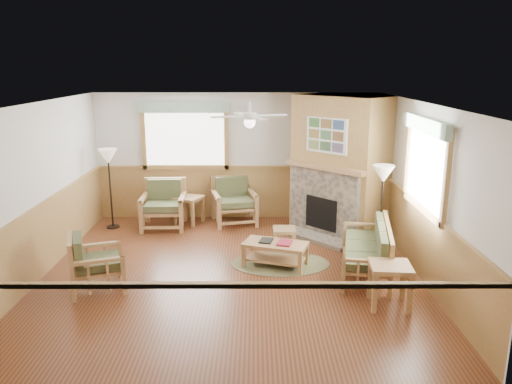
{
  "coord_description": "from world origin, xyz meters",
  "views": [
    {
      "loc": [
        0.39,
        -7.55,
        3.26
      ],
      "look_at": [
        0.4,
        0.7,
        1.15
      ],
      "focal_mm": 35.0,
      "sensor_mm": 36.0,
      "label": 1
    }
  ],
  "objects_px": {
    "end_table_chairs": "(189,210)",
    "floor_lamp_left": "(110,189)",
    "sofa": "(365,249)",
    "end_table_sofa": "(389,285)",
    "coffee_table": "(275,254)",
    "armchair_back_right": "(234,201)",
    "footstool": "(284,237)",
    "floor_lamp_right": "(381,211)",
    "armchair_back_left": "(163,205)",
    "armchair_left": "(97,262)"
  },
  "relations": [
    {
      "from": "sofa",
      "to": "coffee_table",
      "type": "bearing_deg",
      "value": -90.25
    },
    {
      "from": "footstool",
      "to": "floor_lamp_right",
      "type": "bearing_deg",
      "value": -15.96
    },
    {
      "from": "armchair_left",
      "to": "floor_lamp_right",
      "type": "distance_m",
      "value": 4.71
    },
    {
      "from": "end_table_sofa",
      "to": "floor_lamp_right",
      "type": "distance_m",
      "value": 1.96
    },
    {
      "from": "armchair_back_left",
      "to": "coffee_table",
      "type": "bearing_deg",
      "value": -45.05
    },
    {
      "from": "sofa",
      "to": "end_table_sofa",
      "type": "bearing_deg",
      "value": 15.23
    },
    {
      "from": "armchair_back_right",
      "to": "floor_lamp_left",
      "type": "height_order",
      "value": "floor_lamp_left"
    },
    {
      "from": "armchair_left",
      "to": "floor_lamp_left",
      "type": "bearing_deg",
      "value": -8.06
    },
    {
      "from": "floor_lamp_right",
      "to": "armchair_back_left",
      "type": "bearing_deg",
      "value": 158.49
    },
    {
      "from": "armchair_back_right",
      "to": "end_table_sofa",
      "type": "height_order",
      "value": "armchair_back_right"
    },
    {
      "from": "armchair_back_right",
      "to": "floor_lamp_right",
      "type": "distance_m",
      "value": 3.24
    },
    {
      "from": "armchair_left",
      "to": "armchair_back_left",
      "type": "bearing_deg",
      "value": -28.74
    },
    {
      "from": "sofa",
      "to": "floor_lamp_left",
      "type": "relative_size",
      "value": 1.08
    },
    {
      "from": "armchair_left",
      "to": "end_table_sofa",
      "type": "distance_m",
      "value": 4.24
    },
    {
      "from": "floor_lamp_right",
      "to": "end_table_chairs",
      "type": "bearing_deg",
      "value": 152.04
    },
    {
      "from": "armchair_back_left",
      "to": "floor_lamp_left",
      "type": "distance_m",
      "value": 1.11
    },
    {
      "from": "end_table_chairs",
      "to": "floor_lamp_left",
      "type": "bearing_deg",
      "value": -169.01
    },
    {
      "from": "footstool",
      "to": "floor_lamp_left",
      "type": "height_order",
      "value": "floor_lamp_left"
    },
    {
      "from": "footstool",
      "to": "coffee_table",
      "type": "bearing_deg",
      "value": -102.39
    },
    {
      "from": "coffee_table",
      "to": "floor_lamp_left",
      "type": "xyz_separation_m",
      "value": [
        -3.27,
        2.05,
        0.62
      ]
    },
    {
      "from": "end_table_chairs",
      "to": "armchair_back_left",
      "type": "bearing_deg",
      "value": -147.87
    },
    {
      "from": "coffee_table",
      "to": "end_table_sofa",
      "type": "xyz_separation_m",
      "value": [
        1.52,
        -1.41,
        0.1
      ]
    },
    {
      "from": "armchair_back_left",
      "to": "footstool",
      "type": "height_order",
      "value": "armchair_back_left"
    },
    {
      "from": "armchair_left",
      "to": "floor_lamp_left",
      "type": "height_order",
      "value": "floor_lamp_left"
    },
    {
      "from": "armchair_left",
      "to": "floor_lamp_right",
      "type": "height_order",
      "value": "floor_lamp_right"
    },
    {
      "from": "end_table_chairs",
      "to": "floor_lamp_left",
      "type": "distance_m",
      "value": 1.65
    },
    {
      "from": "sofa",
      "to": "armchair_left",
      "type": "height_order",
      "value": "armchair_left"
    },
    {
      "from": "armchair_left",
      "to": "end_table_chairs",
      "type": "xyz_separation_m",
      "value": [
        0.95,
        3.2,
        -0.14
      ]
    },
    {
      "from": "floor_lamp_left",
      "to": "armchair_back_right",
      "type": "bearing_deg",
      "value": 6.81
    },
    {
      "from": "sofa",
      "to": "footstool",
      "type": "distance_m",
      "value": 1.73
    },
    {
      "from": "armchair_back_left",
      "to": "end_table_chairs",
      "type": "xyz_separation_m",
      "value": [
        0.48,
        0.3,
        -0.19
      ]
    },
    {
      "from": "floor_lamp_left",
      "to": "floor_lamp_right",
      "type": "height_order",
      "value": "floor_lamp_left"
    },
    {
      "from": "end_table_sofa",
      "to": "end_table_chairs",
      "type": "bearing_deg",
      "value": 130.85
    },
    {
      "from": "armchair_back_right",
      "to": "floor_lamp_left",
      "type": "distance_m",
      "value": 2.54
    },
    {
      "from": "armchair_back_right",
      "to": "end_table_sofa",
      "type": "distance_m",
      "value": 4.41
    },
    {
      "from": "coffee_table",
      "to": "footstool",
      "type": "distance_m",
      "value": 0.94
    },
    {
      "from": "armchair_left",
      "to": "coffee_table",
      "type": "relative_size",
      "value": 0.82
    },
    {
      "from": "footstool",
      "to": "floor_lamp_left",
      "type": "distance_m",
      "value": 3.71
    },
    {
      "from": "sofa",
      "to": "armchair_back_left",
      "type": "xyz_separation_m",
      "value": [
        -3.64,
        2.32,
        0.08
      ]
    },
    {
      "from": "end_table_chairs",
      "to": "end_table_sofa",
      "type": "relative_size",
      "value": 0.94
    },
    {
      "from": "armchair_back_left",
      "to": "armchair_left",
      "type": "xyz_separation_m",
      "value": [
        -0.47,
        -2.9,
        -0.06
      ]
    },
    {
      "from": "armchair_back_left",
      "to": "armchair_back_right",
      "type": "xyz_separation_m",
      "value": [
        1.44,
        0.3,
        -0.01
      ]
    },
    {
      "from": "sofa",
      "to": "coffee_table",
      "type": "distance_m",
      "value": 1.47
    },
    {
      "from": "end_table_chairs",
      "to": "footstool",
      "type": "height_order",
      "value": "end_table_chairs"
    },
    {
      "from": "end_table_sofa",
      "to": "armchair_back_left",
      "type": "bearing_deg",
      "value": 137.14
    },
    {
      "from": "end_table_chairs",
      "to": "footstool",
      "type": "relative_size",
      "value": 1.42
    },
    {
      "from": "end_table_chairs",
      "to": "end_table_sofa",
      "type": "xyz_separation_m",
      "value": [
        3.25,
        -3.76,
        0.02
      ]
    },
    {
      "from": "sofa",
      "to": "floor_lamp_right",
      "type": "relative_size",
      "value": 1.09
    },
    {
      "from": "coffee_table",
      "to": "floor_lamp_right",
      "type": "xyz_separation_m",
      "value": [
        1.83,
        0.46,
        0.61
      ]
    },
    {
      "from": "coffee_table",
      "to": "end_table_sofa",
      "type": "relative_size",
      "value": 1.68
    }
  ]
}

